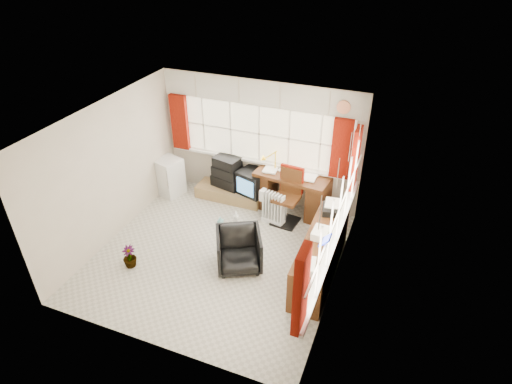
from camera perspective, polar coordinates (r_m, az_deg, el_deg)
ground at (r=7.53m, az=-5.03°, el=-8.36°), size 4.00×4.00×0.00m
room_walls at (r=6.65m, az=-5.64°, el=1.48°), size 4.00×4.00×4.00m
window_back at (r=8.47m, az=0.36°, el=4.56°), size 3.70×0.12×3.60m
window_right at (r=6.46m, az=10.38°, el=-6.01°), size 0.12×3.70×3.60m
curtains at (r=7.12m, az=4.39°, el=3.34°), size 3.83×3.83×1.15m
overhead_cabinets at (r=6.80m, az=5.26°, el=9.33°), size 3.98×3.98×0.48m
desk at (r=8.39m, az=4.89°, el=0.27°), size 1.50×0.86×0.86m
desk_lamp at (r=8.18m, az=2.60°, el=4.79°), size 0.18×0.16×0.42m
task_chair at (r=8.02m, az=4.42°, el=-0.17°), size 0.51×0.54×1.12m
office_chair at (r=7.09m, az=-2.30°, el=-7.74°), size 0.98×0.99×0.67m
radiator at (r=8.09m, az=2.32°, el=-2.54°), size 0.47×0.27×0.66m
credenza at (r=6.99m, az=8.56°, el=-8.26°), size 0.50×2.00×0.85m
file_tray at (r=7.29m, az=9.91°, el=-2.30°), size 0.33×0.39×0.11m
tv_bench at (r=8.89m, az=-3.49°, el=-0.15°), size 1.40×0.50×0.25m
crt_tv at (r=8.53m, az=-0.41°, el=1.32°), size 0.66×0.63×0.49m
hifi_stack at (r=8.77m, az=-3.82°, el=2.60°), size 0.69×0.52×0.65m
mini_fridge at (r=9.09m, az=-11.44°, el=2.01°), size 0.59×0.59×0.80m
spray_bottle_a at (r=8.08m, az=-2.66°, el=-3.57°), size 0.17×0.17×0.31m
spray_bottle_b at (r=8.12m, az=-4.76°, el=-3.95°), size 0.10×0.10×0.21m
flower_vase at (r=7.46m, az=-16.52°, el=-8.26°), size 0.23×0.23×0.40m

